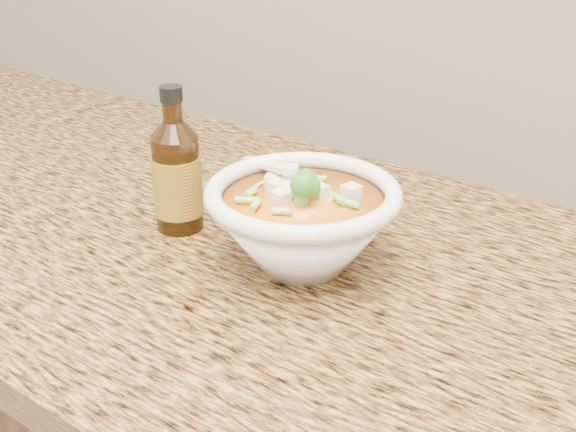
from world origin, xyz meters
The scene contains 3 objects.
counter_slab centered at (0.00, 1.68, 0.88)m, with size 4.00×0.68×0.04m, color olive.
soup_bowl centered at (-0.14, 1.65, 0.95)m, with size 0.23×0.21×0.12m.
hot_sauce_bottle centered at (-0.31, 1.64, 0.97)m, with size 0.08×0.08×0.18m.
Camera 1 is at (0.26, 1.08, 1.30)m, focal length 45.00 mm.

